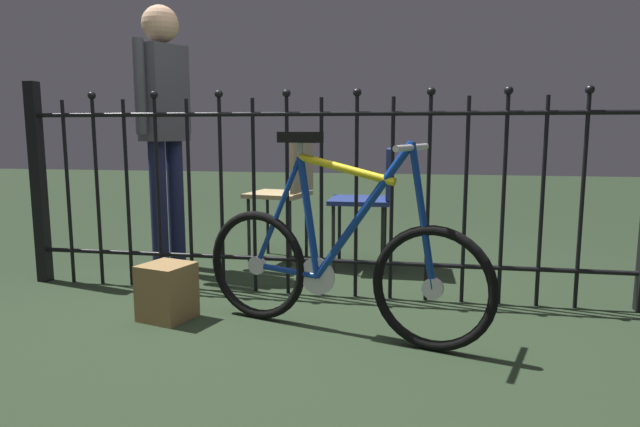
{
  "coord_description": "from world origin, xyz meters",
  "views": [
    {
      "loc": [
        0.56,
        -2.41,
        0.95
      ],
      "look_at": [
        0.11,
        0.2,
        0.55
      ],
      "focal_mm": 31.16,
      "sensor_mm": 36.0,
      "label": 1
    }
  ],
  "objects": [
    {
      "name": "ground_plane",
      "position": [
        0.0,
        0.0,
        0.0
      ],
      "size": [
        20.0,
        20.0,
        0.0
      ],
      "primitive_type": "plane",
      "color": "#23311F"
    },
    {
      "name": "iron_fence",
      "position": [
        -0.06,
        0.67,
        0.62
      ],
      "size": [
        3.58,
        0.07,
        1.24
      ],
      "color": "black",
      "rests_on": "ground"
    },
    {
      "name": "bicycle",
      "position": [
        0.21,
        0.08,
        0.33
      ],
      "size": [
        1.4,
        0.54,
        0.94
      ],
      "color": "black",
      "rests_on": "ground"
    },
    {
      "name": "chair_tan",
      "position": [
        -0.36,
        1.49,
        0.55
      ],
      "size": [
        0.46,
        0.46,
        0.88
      ],
      "color": "black",
      "rests_on": "ground"
    },
    {
      "name": "chair_navy",
      "position": [
        0.26,
        1.35,
        0.52
      ],
      "size": [
        0.42,
        0.41,
        0.83
      ],
      "color": "black",
      "rests_on": "ground"
    },
    {
      "name": "person_visitor",
      "position": [
        -1.1,
        1.09,
        1.06
      ],
      "size": [
        0.27,
        0.45,
        1.75
      ],
      "color": "#191E3F",
      "rests_on": "ground"
    },
    {
      "name": "display_crate",
      "position": [
        -0.67,
        0.13,
        0.14
      ],
      "size": [
        0.28,
        0.28,
        0.28
      ],
      "primitive_type": "cube",
      "rotation": [
        0.0,
        0.0,
        -0.28
      ],
      "color": "olive",
      "rests_on": "ground"
    }
  ]
}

